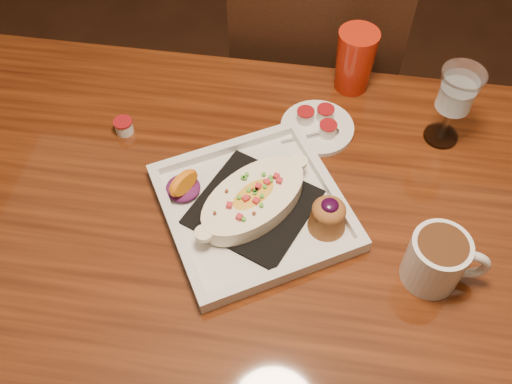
# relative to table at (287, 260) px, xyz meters

# --- Properties ---
(floor) EXTENTS (7.00, 7.00, 0.00)m
(floor) POSITION_rel_table_xyz_m (0.00, 0.00, -0.65)
(floor) COLOR black
(floor) RESTS_ON ground
(table) EXTENTS (1.50, 0.90, 0.75)m
(table) POSITION_rel_table_xyz_m (0.00, 0.00, 0.00)
(table) COLOR #662B0E
(table) RESTS_ON floor
(chair_far) EXTENTS (0.42, 0.42, 0.93)m
(chair_far) POSITION_rel_table_xyz_m (-0.00, 0.63, -0.15)
(chair_far) COLOR black
(chair_far) RESTS_ON floor
(plate) EXTENTS (0.43, 0.43, 0.08)m
(plate) POSITION_rel_table_xyz_m (-0.06, 0.04, 0.12)
(plate) COLOR silver
(plate) RESTS_ON table
(coffee_mug) EXTENTS (0.14, 0.10, 0.10)m
(coffee_mug) POSITION_rel_table_xyz_m (0.25, -0.05, 0.15)
(coffee_mug) COLOR silver
(coffee_mug) RESTS_ON table
(goblet) EXTENTS (0.08, 0.08, 0.17)m
(goblet) POSITION_rel_table_xyz_m (0.28, 0.28, 0.22)
(goblet) COLOR silver
(goblet) RESTS_ON table
(saucer) EXTENTS (0.15, 0.15, 0.10)m
(saucer) POSITION_rel_table_xyz_m (0.03, 0.26, 0.11)
(saucer) COLOR silver
(saucer) RESTS_ON table
(creamer_loose) EXTENTS (0.04, 0.04, 0.03)m
(creamer_loose) POSITION_rel_table_xyz_m (-0.36, 0.19, 0.11)
(creamer_loose) COLOR silver
(creamer_loose) RESTS_ON table
(red_tumbler) EXTENTS (0.08, 0.08, 0.14)m
(red_tumbler) POSITION_rel_table_xyz_m (0.09, 0.40, 0.17)
(red_tumbler) COLOR #B4200C
(red_tumbler) RESTS_ON table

